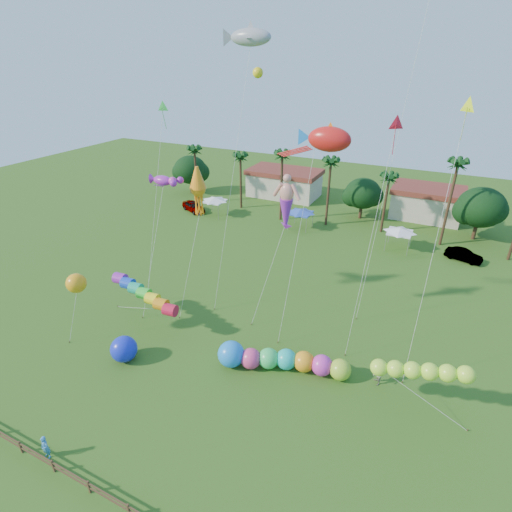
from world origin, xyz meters
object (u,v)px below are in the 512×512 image
at_px(car_a, 193,206).
at_px(spectator_a, 45,447).
at_px(caterpillar_inflatable, 278,360).
at_px(blue_ball, 124,349).
at_px(spectator_b, 378,375).
at_px(car_b, 464,255).

distance_m(car_a, spectator_a, 44.84).
xyz_separation_m(caterpillar_inflatable, blue_ball, (-12.00, -4.63, 0.18)).
bearing_deg(spectator_b, blue_ball, -100.41).
bearing_deg(blue_ball, car_a, 114.89).
height_order(spectator_a, caterpillar_inflatable, caterpillar_inflatable).
bearing_deg(blue_ball, spectator_a, -77.99).
distance_m(car_b, spectator_b, 26.59).
distance_m(car_a, spectator_b, 43.13).
bearing_deg(caterpillar_inflatable, car_b, 48.02).
height_order(car_a, spectator_a, spectator_a).
distance_m(car_a, blue_ball, 35.62).
distance_m(spectator_a, blue_ball, 9.41).
relative_size(spectator_b, blue_ball, 0.77).
distance_m(car_a, caterpillar_inflatable, 38.66).
xyz_separation_m(spectator_b, blue_ball, (-19.58, -6.52, 0.26)).
xyz_separation_m(car_a, car_b, (40.07, 0.22, -0.11)).
xyz_separation_m(car_b, blue_ball, (-25.07, -32.54, 0.40)).
bearing_deg(car_a, caterpillar_inflatable, -110.01).
distance_m(caterpillar_inflatable, blue_ball, 12.87).
xyz_separation_m(car_a, spectator_a, (16.95, -41.52, 0.04)).
bearing_deg(car_b, spectator_a, 166.00).
bearing_deg(car_b, blue_ball, 157.36).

